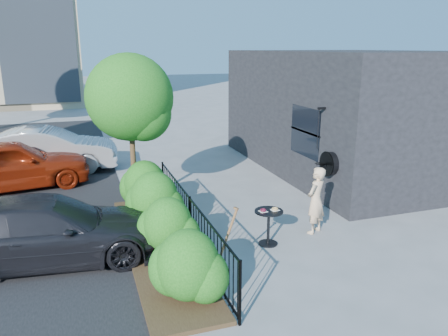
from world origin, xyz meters
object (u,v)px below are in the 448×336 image
object	(u,v)px
car_silver	(48,150)
car_darkgrey	(47,230)
patio_tree	(133,103)
cafe_table	(269,221)
car_red	(11,165)
woman	(316,200)
shovel	(224,247)

from	to	relation	value
car_silver	car_darkgrey	distance (m)	7.00
patio_tree	cafe_table	xyz separation A→B (m)	(2.33, -3.28, -2.23)
cafe_table	car_red	xyz separation A→B (m)	(-5.68, 5.95, 0.22)
car_silver	cafe_table	bearing A→B (deg)	-143.29
cafe_table	car_red	distance (m)	8.23
woman	cafe_table	bearing A→B (deg)	-21.54
woman	shovel	xyz separation A→B (m)	(-2.61, -1.26, -0.17)
patio_tree	car_darkgrey	xyz separation A→B (m)	(-2.10, -2.58, -2.11)
car_red	car_darkgrey	size ratio (longest dim) A/B	0.98
woman	car_silver	world-z (taller)	woman
cafe_table	woman	xyz separation A→B (m)	(1.26, 0.24, 0.24)
cafe_table	shovel	world-z (taller)	shovel
car_red	shovel	bearing A→B (deg)	-157.40
cafe_table	car_darkgrey	distance (m)	4.49
patio_tree	car_darkgrey	size ratio (longest dim) A/B	0.87
car_red	patio_tree	bearing A→B (deg)	-137.81
shovel	car_red	size ratio (longest dim) A/B	0.31
shovel	car_red	distance (m)	8.20
patio_tree	car_darkgrey	bearing A→B (deg)	-129.20
patio_tree	car_red	size ratio (longest dim) A/B	0.88
woman	car_darkgrey	world-z (taller)	woman
cafe_table	car_silver	distance (m)	9.03
patio_tree	car_silver	xyz separation A→B (m)	(-2.41, 4.42, -2.01)
patio_tree	shovel	size ratio (longest dim) A/B	2.85
woman	shovel	world-z (taller)	woman
car_silver	car_darkgrey	xyz separation A→B (m)	(0.30, -7.00, -0.10)
car_red	cafe_table	bearing A→B (deg)	-145.62
cafe_table	patio_tree	bearing A→B (deg)	125.35
shovel	cafe_table	bearing A→B (deg)	37.06
woman	car_silver	size ratio (longest dim) A/B	0.34
cafe_table	woman	bearing A→B (deg)	10.76
shovel	car_darkgrey	xyz separation A→B (m)	(-3.08, 1.71, 0.05)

